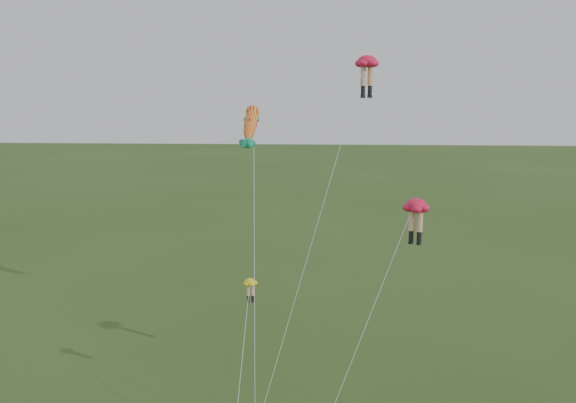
{
  "coord_description": "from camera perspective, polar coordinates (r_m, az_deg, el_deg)",
  "views": [
    {
      "loc": [
        2.43,
        -33.1,
        20.34
      ],
      "look_at": [
        0.57,
        6.0,
        12.42
      ],
      "focal_mm": 40.0,
      "sensor_mm": 36.0,
      "label": 1
    }
  ],
  "objects": [
    {
      "name": "fish_kite",
      "position": [
        39.63,
        -3.33,
        6.84
      ],
      "size": [
        1.42,
        8.65,
        18.6
      ],
      "rotation": [
        0.64,
        0.0,
        -0.05
      ],
      "color": "yellow",
      "rests_on": "ground"
    },
    {
      "name": "legs_kite_red_mid",
      "position": [
        38.23,
        11.24,
        -0.84
      ],
      "size": [
        7.1,
        7.64,
        13.1
      ],
      "rotation": [
        0.0,
        0.0,
        -0.45
      ],
      "color": "red",
      "rests_on": "ground"
    },
    {
      "name": "legs_kite_red_high",
      "position": [
        44.53,
        6.95,
        11.7
      ],
      "size": [
        7.8,
        12.14,
        21.47
      ],
      "rotation": [
        0.0,
        0.0,
        0.34
      ],
      "color": "red",
      "rests_on": "ground"
    },
    {
      "name": "legs_kite_yellow",
      "position": [
        38.15,
        -3.47,
        -8.19
      ],
      "size": [
        1.0,
        8.2,
        8.34
      ],
      "rotation": [
        0.0,
        0.0,
        0.16
      ],
      "color": "yellow",
      "rests_on": "ground"
    }
  ]
}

